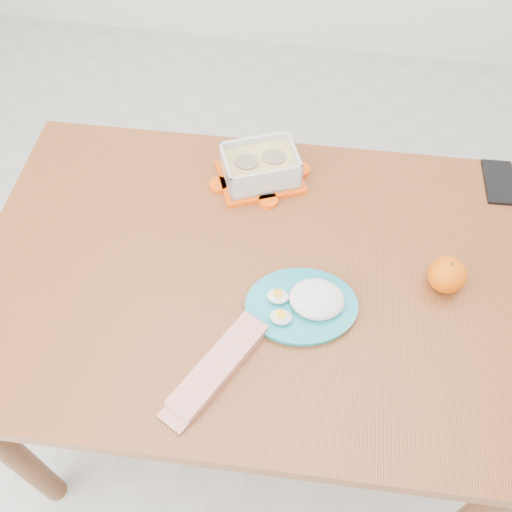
% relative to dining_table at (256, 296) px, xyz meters
% --- Properties ---
extents(ground, '(3.50, 3.50, 0.00)m').
position_rel_dining_table_xyz_m(ground, '(0.00, 0.17, -0.65)').
color(ground, '#B7B7B2').
rests_on(ground, ground).
extents(dining_table, '(1.24, 0.86, 0.75)m').
position_rel_dining_table_xyz_m(dining_table, '(0.00, 0.00, 0.00)').
color(dining_table, brown).
rests_on(dining_table, ground).
extents(food_container, '(0.24, 0.21, 0.08)m').
position_rel_dining_table_xyz_m(food_container, '(-0.04, 0.27, 0.14)').
color(food_container, '#FF4F07').
rests_on(food_container, dining_table).
extents(orange_fruit, '(0.08, 0.08, 0.08)m').
position_rel_dining_table_xyz_m(orange_fruit, '(0.39, 0.03, 0.14)').
color(orange_fruit, orange).
rests_on(orange_fruit, dining_table).
extents(rice_plate, '(0.26, 0.26, 0.06)m').
position_rel_dining_table_xyz_m(rice_plate, '(0.12, -0.07, 0.12)').
color(rice_plate, teal).
rests_on(rice_plate, dining_table).
extents(candy_bar, '(0.16, 0.24, 0.02)m').
position_rel_dining_table_xyz_m(candy_bar, '(-0.03, -0.23, 0.11)').
color(candy_bar, red).
rests_on(candy_bar, dining_table).
extents(smartphone, '(0.08, 0.14, 0.01)m').
position_rel_dining_table_xyz_m(smartphone, '(0.53, 0.35, 0.10)').
color(smartphone, black).
rests_on(smartphone, dining_table).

